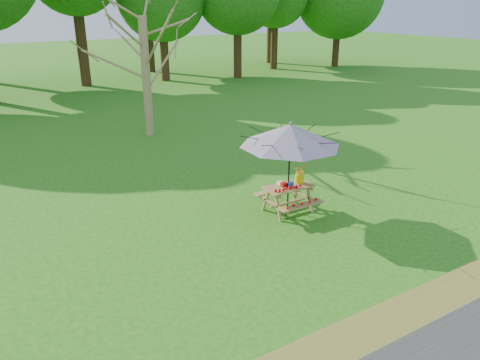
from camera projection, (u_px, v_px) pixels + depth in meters
ground at (150, 299)px, 8.18m from camera, size 120.00×120.00×0.00m
picnic_table at (288, 199)px, 11.49m from camera, size 1.20×1.32×0.67m
patio_umbrella at (290, 135)px, 10.91m from camera, size 3.11×3.11×2.27m
produce_bins at (286, 184)px, 11.33m from camera, size 0.25×0.42×0.13m
tomatoes_row at (288, 188)px, 11.14m from camera, size 0.77×0.13×0.07m
flower_bucket at (300, 173)px, 11.47m from camera, size 0.36×0.34×0.49m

